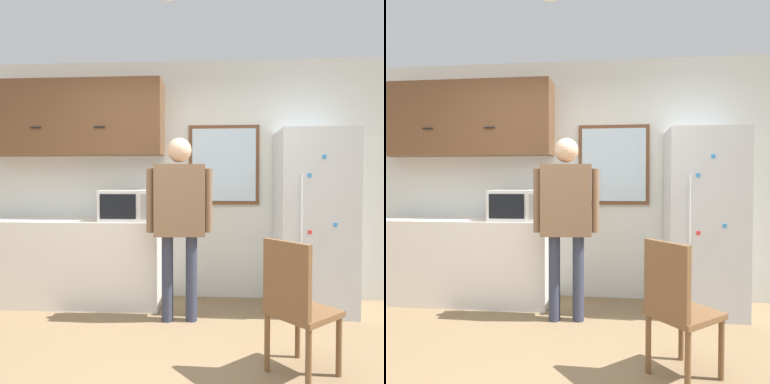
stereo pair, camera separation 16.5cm
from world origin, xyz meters
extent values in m
cube|color=silver|center=(0.00, 2.03, 1.35)|extent=(6.00, 0.06, 2.70)
cube|color=silver|center=(-1.20, 1.71, 0.46)|extent=(1.99, 0.58, 0.92)
cube|color=brown|center=(-1.20, 1.82, 2.03)|extent=(1.99, 0.35, 0.82)
cube|color=black|center=(-1.55, 1.64, 1.91)|extent=(0.12, 0.01, 0.01)
cube|color=black|center=(-0.86, 1.64, 1.91)|extent=(0.12, 0.01, 0.01)
cube|color=white|center=(-0.57, 1.67, 1.08)|extent=(0.53, 0.40, 0.32)
cube|color=black|center=(-0.62, 1.46, 1.08)|extent=(0.37, 0.01, 0.25)
cube|color=#B2B2B2|center=(-0.35, 1.46, 1.08)|extent=(0.07, 0.01, 0.26)
cylinder|color=#33384C|center=(-0.08, 1.25, 0.41)|extent=(0.11, 0.11, 0.82)
cylinder|color=#33384C|center=(0.15, 1.27, 0.41)|extent=(0.11, 0.11, 0.82)
cube|color=brown|center=(0.03, 1.26, 1.16)|extent=(0.50, 0.26, 0.68)
sphere|color=#D8AD8C|center=(0.03, 1.26, 1.63)|extent=(0.23, 0.23, 0.23)
cylinder|color=brown|center=(-0.24, 1.23, 1.15)|extent=(0.07, 0.07, 0.61)
cylinder|color=brown|center=(0.31, 1.28, 1.15)|extent=(0.07, 0.07, 0.61)
cube|color=silver|center=(1.39, 1.66, 0.93)|extent=(0.74, 0.66, 1.86)
cylinder|color=silver|center=(1.19, 1.32, 1.08)|extent=(0.02, 0.02, 0.65)
cube|color=#338CDB|center=(1.26, 1.33, 1.39)|extent=(0.04, 0.01, 0.04)
cube|color=#338CDB|center=(1.40, 1.33, 1.57)|extent=(0.04, 0.01, 0.04)
cube|color=red|center=(1.27, 1.33, 0.85)|extent=(0.04, 0.01, 0.04)
cube|color=#338CDB|center=(1.51, 1.33, 0.92)|extent=(0.04, 0.01, 0.04)
cube|color=brown|center=(0.98, 0.34, 0.43)|extent=(0.57, 0.57, 0.04)
cylinder|color=brown|center=(1.22, 0.32, 0.21)|extent=(0.04, 0.04, 0.41)
cylinder|color=brown|center=(1.00, 0.58, 0.21)|extent=(0.04, 0.04, 0.41)
cylinder|color=brown|center=(0.97, 0.09, 0.21)|extent=(0.04, 0.04, 0.41)
cylinder|color=brown|center=(0.74, 0.35, 0.21)|extent=(0.04, 0.04, 0.41)
cube|color=brown|center=(0.85, 0.22, 0.70)|extent=(0.27, 0.31, 0.49)
cube|color=brown|center=(0.47, 1.99, 1.52)|extent=(0.79, 0.04, 0.90)
cube|color=silver|center=(0.47, 1.97, 1.52)|extent=(0.71, 0.01, 0.82)
camera|label=1|loc=(0.38, -2.27, 1.35)|focal=35.00mm
camera|label=2|loc=(0.54, -2.26, 1.35)|focal=35.00mm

